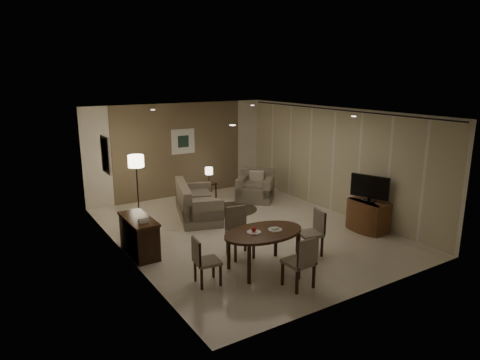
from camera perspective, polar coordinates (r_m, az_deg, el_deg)
room_shell at (r=9.86m, az=-0.62°, el=1.37°), size 5.50×7.00×2.70m
taupe_accent at (r=12.54m, az=-8.03°, el=3.97°), size 3.96×0.03×2.70m
curtain_wall at (r=11.18m, az=12.28°, el=2.41°), size 0.08×6.70×2.58m
curtain_rod at (r=11.00m, az=12.63°, el=9.15°), size 0.03×6.80×0.03m
art_back_frame at (r=12.52m, az=-7.60°, el=5.13°), size 0.72×0.03×0.72m
art_back_canvas at (r=12.51m, az=-7.57°, el=5.12°), size 0.34×0.01×0.34m
art_left_frame at (r=9.44m, az=-17.51°, el=3.24°), size 0.03×0.60×0.80m
art_left_canvas at (r=9.44m, az=-17.42°, el=3.25°), size 0.01×0.46×0.64m
downlight_nl at (r=7.06m, az=-0.99°, el=7.31°), size 0.10×0.10×0.01m
downlight_nr at (r=8.83m, az=14.91°, el=8.20°), size 0.10×0.10×0.01m
downlight_fl at (r=10.30m, az=-11.56°, el=9.15°), size 0.10×0.10×0.01m
downlight_fr at (r=11.58m, az=1.68°, el=9.93°), size 0.10×0.10×0.01m
console_desk at (r=8.78m, az=-13.28°, el=-7.29°), size 0.48×1.20×0.75m
telephone at (r=8.37m, az=-12.77°, el=-5.23°), size 0.20×0.14×0.09m
tv_cabinet at (r=10.24m, az=16.72°, el=-4.57°), size 0.48×0.90×0.70m
flat_tv at (r=10.04m, az=16.91°, el=-0.96°), size 0.36×0.85×0.60m
dining_table at (r=7.94m, az=3.14°, el=-9.34°), size 1.56×0.98×0.73m
chair_near at (r=7.33m, az=7.81°, el=-10.68°), size 0.46×0.46×0.92m
chair_far at (r=8.39m, az=0.05°, el=-7.10°), size 0.53×0.53×0.97m
chair_left at (r=7.40m, az=-4.37°, el=-10.70°), size 0.46×0.46×0.84m
chair_right at (r=8.61m, az=9.30°, el=-7.01°), size 0.51×0.51×0.89m
plate_a at (r=7.74m, az=1.86°, el=-6.97°), size 0.26×0.26×0.02m
plate_b at (r=7.88m, az=4.70°, el=-6.61°), size 0.26×0.26×0.02m
fruit_apple at (r=7.72m, az=1.87°, el=-6.60°), size 0.09×0.09×0.09m
napkin at (r=7.87m, az=4.71°, el=-6.46°), size 0.12×0.08×0.03m
round_rug at (r=11.38m, az=-1.01°, el=-3.91°), size 1.30×1.30×0.01m
sofa at (r=10.69m, az=-5.58°, el=-2.75°), size 2.06×1.46×0.88m
armchair at (r=12.05m, az=2.05°, el=-0.81°), size 1.32×1.32×0.85m
side_table at (r=12.40m, az=-4.12°, el=-1.37°), size 0.35×0.35×0.45m
table_lamp at (r=12.29m, az=-4.16°, el=0.77°), size 0.22×0.22×0.50m
floor_lamp at (r=11.09m, az=-13.53°, el=-0.68°), size 0.39×0.39×1.54m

